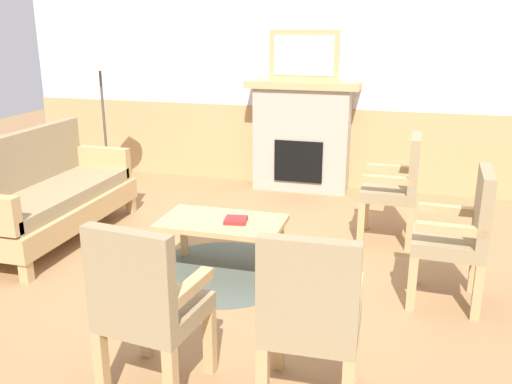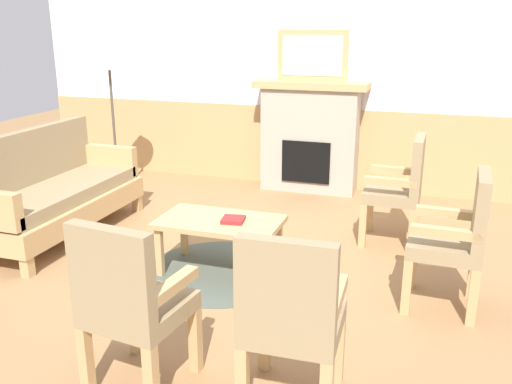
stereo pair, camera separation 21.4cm
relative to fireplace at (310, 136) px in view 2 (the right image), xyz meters
The scene contains 13 objects.
ground_plane 2.44m from the fireplace, 90.00° to the right, with size 14.00×14.00×0.00m, color #997047.
wall_back 0.70m from the fireplace, 90.00° to the left, with size 7.20×0.14×2.70m.
fireplace is the anchor object (origin of this frame).
framed_picture 0.91m from the fireplace, 90.00° to the left, with size 0.80×0.04×0.56m.
couch 2.90m from the fireplace, 131.16° to the right, with size 0.70×1.80×0.98m.
coffee_table 2.46m from the fireplace, 93.56° to the right, with size 0.96×0.56×0.44m.
round_rug 2.53m from the fireplace, 93.56° to the right, with size 1.24×1.24×0.01m, color #4C564C.
book_on_table 2.46m from the fireplace, 90.82° to the right, with size 0.17×0.17×0.03m, color maroon.
armchair_near_fireplace 1.79m from the fireplace, 50.25° to the right, with size 0.49×0.49×0.98m.
armchair_by_window_left 2.94m from the fireplace, 57.23° to the right, with size 0.50×0.50×0.98m.
armchair_front_left 3.97m from the fireplace, 90.48° to the right, with size 0.53×0.53×0.98m.
armchair_front_center 3.93m from the fireplace, 78.31° to the right, with size 0.50×0.50×0.98m.
floor_lamp_by_couch 2.38m from the fireplace, 157.87° to the right, with size 0.36×0.36×1.68m.
Camera 2 is at (1.39, -3.83, 1.91)m, focal length 38.54 mm.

